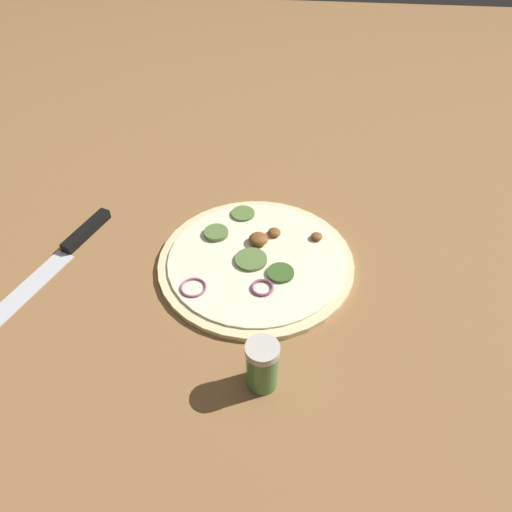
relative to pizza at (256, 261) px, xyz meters
name	(u,v)px	position (x,y,z in m)	size (l,w,h in m)	color
ground_plane	(256,264)	(0.00, 0.00, -0.01)	(3.00, 3.00, 0.00)	olive
pizza	(256,261)	(0.00, 0.00, 0.00)	(0.34, 0.34, 0.03)	beige
knife	(66,251)	(-0.01, 0.34, 0.00)	(0.34, 0.14, 0.02)	silver
spice_jar	(262,365)	(-0.24, -0.03, 0.03)	(0.05, 0.05, 0.08)	#4C7F42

